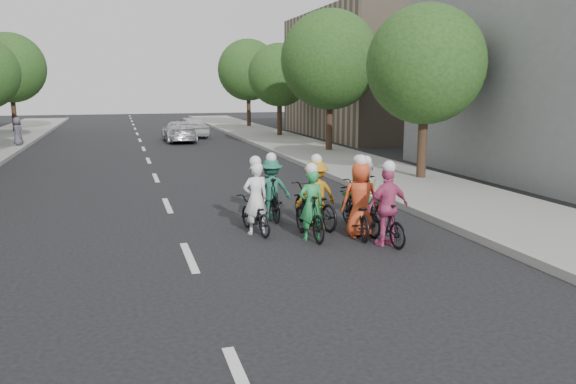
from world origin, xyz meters
name	(u,v)px	position (x,y,z in m)	size (l,w,h in m)	color
ground	(189,257)	(0.00, 0.00, 0.00)	(120.00, 120.00, 0.00)	black
sidewalk_right	(360,167)	(8.00, 10.00, 0.07)	(4.00, 80.00, 0.15)	gray
curb_right	(314,169)	(6.05, 10.00, 0.09)	(0.18, 80.00, 0.18)	#999993
bldg_se	(386,75)	(16.00, 24.00, 4.00)	(10.00, 14.00, 8.00)	gray
tree_l_5	(10,68)	(-8.20, 33.00, 4.52)	(4.80, 4.80, 6.93)	black
tree_r_0	(426,65)	(8.80, 6.60, 3.96)	(4.00, 4.00, 5.97)	black
tree_r_1	(330,60)	(8.80, 15.60, 4.52)	(4.80, 4.80, 6.93)	black
tree_r_2	(279,75)	(8.80, 24.60, 3.96)	(4.00, 4.00, 5.97)	black
tree_r_3	(248,70)	(8.80, 33.60, 4.52)	(4.80, 4.80, 6.93)	black
cyclist_0	(255,208)	(1.66, 1.43, 0.56)	(0.80, 1.64, 1.76)	black
cyclist_1	(357,201)	(4.00, 1.12, 0.65)	(0.78, 1.66, 1.74)	black
cyclist_2	(315,200)	(3.14, 1.59, 0.63)	(1.11, 2.02, 1.73)	black
cyclist_3	(386,214)	(4.04, -0.28, 0.66)	(1.00, 1.53, 1.78)	black
cyclist_4	(359,208)	(3.78, 0.54, 0.63)	(0.93, 1.87, 1.81)	black
cyclist_5	(310,212)	(2.68, 0.61, 0.59)	(0.57, 1.66, 1.67)	black
cyclist_6	(364,196)	(4.61, 2.07, 0.57)	(0.89, 1.88, 1.59)	black
cyclist_7	(271,194)	(2.34, 2.61, 0.65)	(0.99, 1.79, 1.68)	black
follow_car_lead	(179,131)	(2.22, 23.31, 0.62)	(1.74, 4.27, 1.24)	silver
follow_car_trail	(190,127)	(3.26, 26.27, 0.69)	(1.62, 4.04, 1.38)	silver
spectator_2	(18,131)	(-6.35, 22.16, 0.90)	(0.73, 0.48, 1.50)	#4A4955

